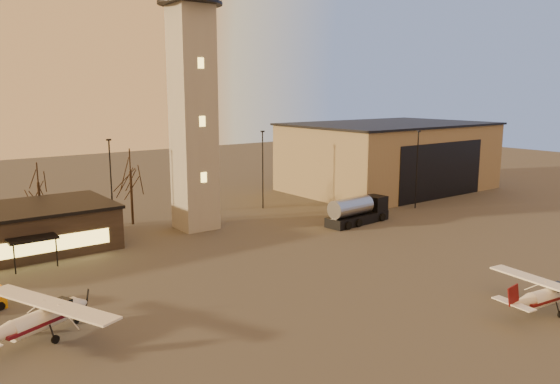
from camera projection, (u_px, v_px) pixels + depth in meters
name	position (u px, v px, depth m)	size (l,w,h in m)	color
ground	(405.00, 313.00, 37.74)	(220.00, 220.00, 0.00)	#44423F
control_tower	(192.00, 80.00, 58.30)	(6.80, 6.80, 32.60)	gray
hangar	(389.00, 156.00, 84.78)	(30.60, 20.60, 10.30)	#7C6751
light_poles	(195.00, 179.00, 61.38)	(58.50, 12.25, 10.14)	black
tree_row	(42.00, 177.00, 59.29)	(37.20, 9.20, 8.80)	black
cessna_front	(550.00, 298.00, 38.03)	(7.78, 9.81, 2.69)	white
cessna_rear	(47.00, 321.00, 34.05)	(8.84, 10.67, 3.03)	white
fuel_truck	(357.00, 213.00, 63.16)	(8.75, 3.39, 3.18)	black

